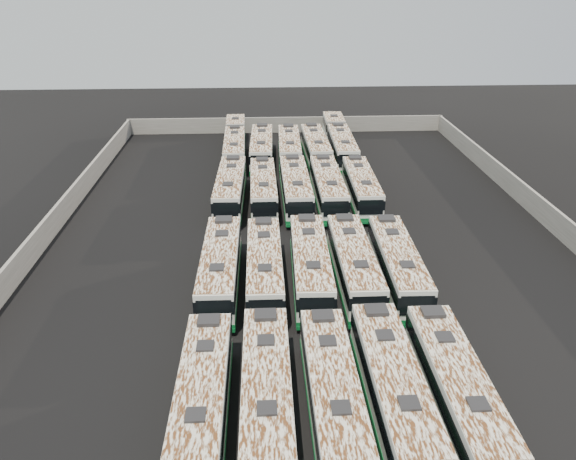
% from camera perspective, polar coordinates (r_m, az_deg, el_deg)
% --- Properties ---
extents(ground, '(140.00, 140.00, 0.00)m').
position_cam_1_polar(ground, '(48.32, 1.90, -1.45)').
color(ground, black).
rests_on(ground, ground).
extents(perimeter_wall, '(45.20, 73.20, 2.20)m').
position_cam_1_polar(perimeter_wall, '(47.83, 1.92, -0.28)').
color(perimeter_wall, slate).
rests_on(perimeter_wall, ground).
extents(bus_front_far_left, '(2.54, 11.80, 3.32)m').
position_cam_1_polar(bus_front_far_left, '(30.05, -8.67, -16.71)').
color(bus_front_far_left, silver).
rests_on(bus_front_far_left, ground).
extents(bus_front_left, '(2.60, 11.98, 3.37)m').
position_cam_1_polar(bus_front_left, '(30.05, -2.18, -16.32)').
color(bus_front_left, silver).
rests_on(bus_front_left, ground).
extents(bus_front_center, '(2.56, 11.79, 3.32)m').
position_cam_1_polar(bus_front_center, '(30.17, 4.57, -16.26)').
color(bus_front_center, silver).
rests_on(bus_front_center, ground).
extents(bus_front_right, '(2.64, 12.22, 3.44)m').
position_cam_1_polar(bus_front_right, '(30.74, 10.68, -15.62)').
color(bus_front_right, silver).
rests_on(bus_front_right, ground).
extents(bus_front_far_right, '(2.60, 12.02, 3.38)m').
position_cam_1_polar(bus_front_far_right, '(31.47, 16.75, -15.33)').
color(bus_front_far_right, silver).
rests_on(bus_front_far_right, ground).
extents(bus_midfront_far_left, '(2.68, 12.28, 3.46)m').
position_cam_1_polar(bus_midfront_far_left, '(41.25, -6.87, -3.82)').
color(bus_midfront_far_left, silver).
rests_on(bus_midfront_far_left, ground).
extents(bus_midfront_left, '(2.53, 11.93, 3.36)m').
position_cam_1_polar(bus_midfront_left, '(41.05, -2.40, -3.88)').
color(bus_midfront_left, silver).
rests_on(bus_midfront_left, ground).
extents(bus_midfront_center, '(2.88, 12.32, 3.46)m').
position_cam_1_polar(bus_midfront_center, '(41.28, 2.29, -3.62)').
color(bus_midfront_center, silver).
rests_on(bus_midfront_center, ground).
extents(bus_midfront_right, '(2.61, 12.22, 3.44)m').
position_cam_1_polar(bus_midfront_right, '(41.64, 6.69, -3.52)').
color(bus_midfront_right, silver).
rests_on(bus_midfront_right, ground).
extents(bus_midfront_far_right, '(2.82, 12.07, 3.38)m').
position_cam_1_polar(bus_midfront_far_right, '(42.18, 11.08, -3.50)').
color(bus_midfront_far_right, silver).
rests_on(bus_midfront_far_right, ground).
extents(bus_midback_far_left, '(2.88, 12.33, 3.46)m').
position_cam_1_polar(bus_midback_far_left, '(55.87, -5.87, 4.19)').
color(bus_midback_far_left, silver).
rests_on(bus_midback_far_left, ground).
extents(bus_midback_left, '(2.60, 11.82, 3.32)m').
position_cam_1_polar(bus_midback_left, '(55.79, -2.52, 4.19)').
color(bus_midback_left, silver).
rests_on(bus_midback_left, ground).
extents(bus_midback_center, '(2.69, 12.38, 3.49)m').
position_cam_1_polar(bus_midback_center, '(55.71, 0.77, 4.28)').
color(bus_midback_center, silver).
rests_on(bus_midback_center, ground).
extents(bus_midback_right, '(2.61, 12.29, 3.46)m').
position_cam_1_polar(bus_midback_right, '(55.97, 4.09, 4.30)').
color(bus_midback_right, silver).
rests_on(bus_midback_right, ground).
extents(bus_midback_far_right, '(2.73, 11.89, 3.34)m').
position_cam_1_polar(bus_midback_far_right, '(56.63, 7.46, 4.33)').
color(bus_midback_far_right, silver).
rests_on(bus_midback_far_right, ground).
extents(bus_back_far_left, '(2.85, 18.35, 3.32)m').
position_cam_1_polar(bus_back_far_left, '(71.62, -5.40, 8.87)').
color(bus_back_far_left, silver).
rests_on(bus_back_far_left, ground).
extents(bus_back_left, '(2.90, 12.32, 3.46)m').
position_cam_1_polar(bus_back_left, '(68.58, -2.69, 8.28)').
color(bus_back_left, silver).
rests_on(bus_back_left, ground).
extents(bus_back_center, '(2.85, 12.07, 3.38)m').
position_cam_1_polar(bus_back_center, '(68.62, 0.14, 8.29)').
color(bus_back_center, silver).
rests_on(bus_back_center, ground).
extents(bus_back_right, '(2.80, 12.22, 3.43)m').
position_cam_1_polar(bus_back_right, '(68.89, 2.83, 8.34)').
color(bus_back_right, silver).
rests_on(bus_back_right, ground).
extents(bus_back_far_right, '(2.98, 19.07, 3.45)m').
position_cam_1_polar(bus_back_far_right, '(72.28, 5.22, 9.08)').
color(bus_back_far_right, silver).
rests_on(bus_back_far_right, ground).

